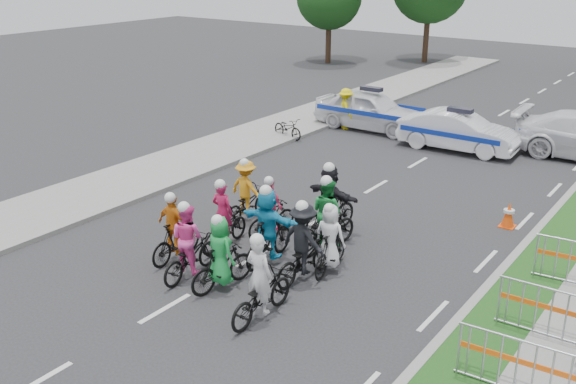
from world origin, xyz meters
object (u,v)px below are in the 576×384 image
Objects in this scene: rider_6 at (224,225)px; rider_9 at (271,213)px; rider_5 at (268,230)px; police_car_1 at (458,131)px; barrier_1 at (550,316)px; rider_11 at (330,205)px; barrier_0 at (516,369)px; rider_10 at (247,196)px; police_car_0 at (370,110)px; cone_0 at (509,215)px; rider_7 at (330,245)px; rider_1 at (221,260)px; parked_bike at (288,128)px; rider_0 at (261,290)px; rider_4 at (304,249)px; rider_3 at (175,234)px; rider_8 at (327,222)px; marshal_hiviz at (346,109)px; rider_2 at (189,249)px.

rider_6 is 1.33m from rider_9.
rider_5 is 0.45× the size of police_car_1.
rider_6 is at bearing -176.44° from barrier_1.
rider_11 is 0.99× the size of barrier_0.
rider_5 is at bearing 142.04° from rider_10.
police_car_0 is 10.34m from cone_0.
rider_9 reaches higher than police_car_0.
rider_7 is 0.37× the size of police_car_0.
rider_1 is 0.88× the size of barrier_1.
rider_7 is 1.10× the size of parked_bike.
barrier_0 is (7.12, -2.74, -0.08)m from rider_9.
police_car_1 is at bearing -90.39° from rider_7.
barrier_1 is at bearing -153.03° from rider_0.
rider_5 is at bearing 176.27° from police_car_1.
police_car_1 is 2.16× the size of barrier_1.
rider_4 reaches higher than barrier_1.
rider_4 is 1.04× the size of rider_6.
rider_9 is (1.00, 2.42, -0.03)m from rider_3.
police_car_1 is at bearing -80.96° from rider_4.
rider_8 reaches higher than rider_4.
police_car_0 is at bearing -63.49° from rider_4.
rider_7 is 1.16m from rider_8.
police_car_1 is 4.92m from marshal_hiviz.
rider_11 is at bearing -51.69° from rider_8.
rider_3 is (-3.24, 0.85, 0.05)m from rider_0.
rider_2 is (-2.39, 0.44, 0.06)m from rider_0.
rider_1 is at bearing 53.22° from rider_4.
parked_bike is (-6.68, 7.53, -0.32)m from rider_8.
rider_5 is 1.10× the size of rider_10.
rider_11 reaches higher than rider_0.
rider_8 is 1.00× the size of barrier_0.
barrier_0 is at bearing 162.53° from rider_5.
cone_0 is (5.28, 5.40, -0.26)m from rider_6.
rider_3 reaches higher than rider_7.
barrier_0 is 1.29× the size of parked_bike.
rider_6 is 11.99m from marshal_hiviz.
rider_6 is (-0.38, 1.61, -0.08)m from rider_2.
rider_8 is 10.07m from parked_bike.
rider_8 is (2.59, 2.59, 0.05)m from rider_3.
rider_6 is 1.08× the size of rider_7.
rider_11 reaches higher than rider_8.
rider_1 is 1.83m from rider_4.
rider_4 is at bearing 168.96° from rider_6.
rider_11 is (0.30, 2.19, 0.01)m from rider_5.
rider_2 reaches higher than police_car_1.
marshal_hiviz reaches higher than police_car_0.
marshal_hiviz is (-5.59, 10.08, 0.12)m from rider_8.
rider_7 is (2.43, 2.06, -0.01)m from rider_2.
barrier_1 is (5.53, -0.91, -0.16)m from rider_8.
rider_7 reaches higher than rider_9.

